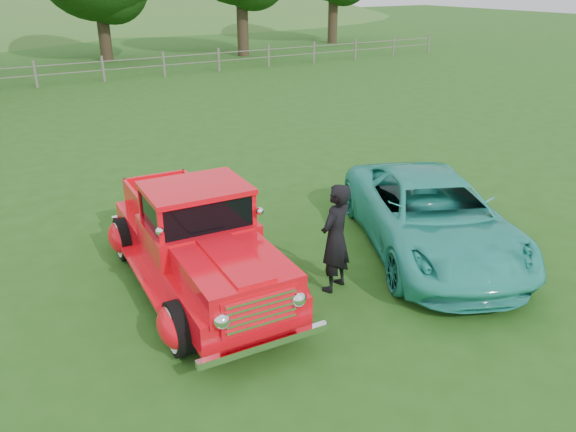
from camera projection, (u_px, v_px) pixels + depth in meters
ground at (296, 329)px, 8.06m from camera, size 140.00×140.00×0.00m
fence_line at (35, 74)px, 25.09m from camera, size 48.00×0.12×1.20m
red_pickup at (198, 243)px, 8.85m from camera, size 2.44×5.07×1.78m
teal_sedan at (432, 216)px, 10.09m from camera, size 4.14×5.47×1.38m
man at (335, 238)px, 8.77m from camera, size 0.77×0.65×1.79m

